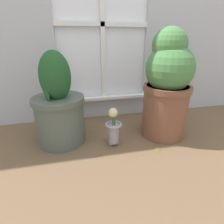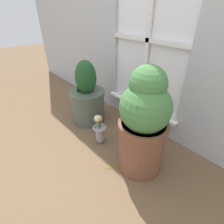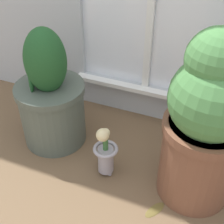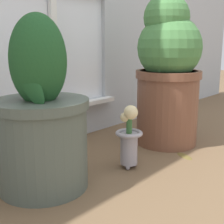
% 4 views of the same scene
% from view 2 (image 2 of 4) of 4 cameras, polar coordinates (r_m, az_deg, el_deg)
% --- Properties ---
extents(ground_plane, '(10.00, 10.00, 0.00)m').
position_cam_2_polar(ground_plane, '(1.55, -6.55, -11.80)').
color(ground_plane, brown).
extents(potted_plant_left, '(0.35, 0.35, 0.64)m').
position_cam_2_polar(potted_plant_left, '(1.77, -8.04, 4.46)').
color(potted_plant_left, '#4C564C').
rests_on(potted_plant_left, ground_plane).
extents(potted_plant_right, '(0.34, 0.34, 0.78)m').
position_cam_2_polar(potted_plant_right, '(1.18, 10.26, -3.59)').
color(potted_plant_right, brown).
rests_on(potted_plant_right, ground_plane).
extents(flower_vase, '(0.12, 0.12, 0.28)m').
position_cam_2_polar(flower_vase, '(1.52, -4.11, -5.54)').
color(flower_vase, '#99939E').
rests_on(flower_vase, ground_plane).
extents(fallen_leaf, '(0.09, 0.12, 0.01)m').
position_cam_2_polar(fallen_leaf, '(1.40, -0.34, -17.39)').
color(fallen_leaf, brown).
rests_on(fallen_leaf, ground_plane).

